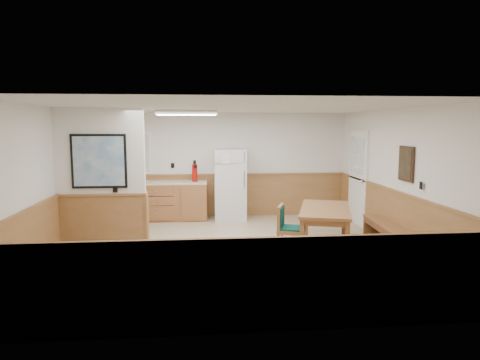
{
  "coord_description": "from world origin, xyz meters",
  "views": [
    {
      "loc": [
        -0.55,
        -7.29,
        2.2
      ],
      "look_at": [
        0.18,
        0.4,
        1.21
      ],
      "focal_mm": 32.0,
      "sensor_mm": 36.0,
      "label": 1
    }
  ],
  "objects": [
    {
      "name": "ground",
      "position": [
        0.0,
        0.0,
        0.0
      ],
      "size": [
        6.0,
        6.0,
        0.0
      ],
      "primitive_type": "plane",
      "color": "tan",
      "rests_on": "ground"
    },
    {
      "name": "ceiling",
      "position": [
        0.0,
        0.0,
        2.5
      ],
      "size": [
        6.0,
        6.0,
        0.02
      ],
      "primitive_type": "cube",
      "color": "silver",
      "rests_on": "back_wall"
    },
    {
      "name": "back_wall",
      "position": [
        0.0,
        3.0,
        1.25
      ],
      "size": [
        6.0,
        0.02,
        2.5
      ],
      "primitive_type": "cube",
      "color": "white",
      "rests_on": "ground"
    },
    {
      "name": "right_wall",
      "position": [
        3.0,
        0.0,
        1.25
      ],
      "size": [
        0.02,
        6.0,
        2.5
      ],
      "primitive_type": "cube",
      "color": "white",
      "rests_on": "ground"
    },
    {
      "name": "left_wall",
      "position": [
        -3.0,
        0.0,
        1.25
      ],
      "size": [
        0.02,
        6.0,
        2.5
      ],
      "primitive_type": "cube",
      "color": "white",
      "rests_on": "ground"
    },
    {
      "name": "wainscot_back",
      "position": [
        0.0,
        2.98,
        0.5
      ],
      "size": [
        6.0,
        0.04,
        1.0
      ],
      "primitive_type": "cube",
      "color": "#A76A42",
      "rests_on": "ground"
    },
    {
      "name": "wainscot_right",
      "position": [
        2.98,
        0.0,
        0.5
      ],
      "size": [
        0.04,
        6.0,
        1.0
      ],
      "primitive_type": "cube",
      "color": "#A76A42",
      "rests_on": "ground"
    },
    {
      "name": "wainscot_left",
      "position": [
        -2.98,
        0.0,
        0.5
      ],
      "size": [
        0.04,
        6.0,
        1.0
      ],
      "primitive_type": "cube",
      "color": "#A76A42",
      "rests_on": "ground"
    },
    {
      "name": "partition_wall",
      "position": [
        -2.25,
        0.19,
        1.23
      ],
      "size": [
        1.5,
        0.2,
        2.5
      ],
      "color": "white",
      "rests_on": "ground"
    },
    {
      "name": "kitchen_counter",
      "position": [
        -1.21,
        2.68,
        0.46
      ],
      "size": [
        2.2,
        0.61,
        1.0
      ],
      "color": "brown",
      "rests_on": "ground"
    },
    {
      "name": "exterior_door",
      "position": [
        2.96,
        1.9,
        1.05
      ],
      "size": [
        0.07,
        1.02,
        2.15
      ],
      "color": "white",
      "rests_on": "ground"
    },
    {
      "name": "kitchen_window",
      "position": [
        -2.1,
        2.98,
        1.55
      ],
      "size": [
        0.8,
        0.04,
        1.0
      ],
      "color": "white",
      "rests_on": "back_wall"
    },
    {
      "name": "wall_painting",
      "position": [
        2.97,
        -0.3,
        1.55
      ],
      "size": [
        0.04,
        0.5,
        0.6
      ],
      "color": "#382116",
      "rests_on": "right_wall"
    },
    {
      "name": "fluorescent_fixture",
      "position": [
        -0.8,
        1.3,
        2.45
      ],
      "size": [
        1.2,
        0.3,
        0.09
      ],
      "color": "white",
      "rests_on": "ceiling"
    },
    {
      "name": "refrigerator",
      "position": [
        0.16,
        2.63,
        0.83
      ],
      "size": [
        0.75,
        0.73,
        1.65
      ],
      "rotation": [
        0.0,
        0.0,
        -0.03
      ],
      "color": "silver",
      "rests_on": "ground"
    },
    {
      "name": "dining_table",
      "position": [
        1.65,
        -0.04,
        0.66
      ],
      "size": [
        1.29,
        1.84,
        0.75
      ],
      "rotation": [
        0.0,
        0.0,
        -0.3
      ],
      "color": "olive",
      "rests_on": "ground"
    },
    {
      "name": "dining_bench",
      "position": [
        2.8,
        -0.1,
        0.35
      ],
      "size": [
        0.48,
        1.75,
        0.45
      ],
      "rotation": [
        0.0,
        0.0,
        -0.06
      ],
      "color": "olive",
      "rests_on": "ground"
    },
    {
      "name": "dining_chair",
      "position": [
        0.91,
        -0.25,
        0.49
      ],
      "size": [
        0.72,
        0.6,
        0.85
      ],
      "rotation": [
        0.0,
        0.0,
        -0.35
      ],
      "color": "olive",
      "rests_on": "ground"
    },
    {
      "name": "fire_extinguisher",
      "position": [
        -0.67,
        2.64,
        1.12
      ],
      "size": [
        0.16,
        0.16,
        0.5
      ],
      "rotation": [
        0.0,
        0.0,
        -0.32
      ],
      "color": "#AF0E09",
      "rests_on": "kitchen_counter"
    },
    {
      "name": "soap_bottle",
      "position": [
        -2.17,
        2.73,
        1.02
      ],
      "size": [
        0.1,
        0.1,
        0.23
      ],
      "primitive_type": "cylinder",
      "rotation": [
        0.0,
        0.0,
        0.4
      ],
      "color": "green",
      "rests_on": "kitchen_counter"
    }
  ]
}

